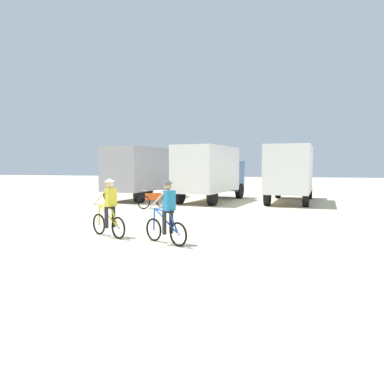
{
  "coord_description": "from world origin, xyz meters",
  "views": [
    {
      "loc": [
        3.66,
        -10.91,
        2.22
      ],
      "look_at": [
        -0.19,
        4.08,
        1.1
      ],
      "focal_mm": 34.56,
      "sensor_mm": 36.0,
      "label": 1
    }
  ],
  "objects_px": {
    "box_truck_white_box": "(211,171)",
    "cyclist_cowboy_hat": "(167,214)",
    "box_truck_grey_hauler": "(143,171)",
    "box_truck_avon_van": "(290,171)",
    "bicycle_spare": "(153,201)",
    "cyclist_orange_shirt": "(109,210)"
  },
  "relations": [
    {
      "from": "box_truck_white_box",
      "to": "cyclist_orange_shirt",
      "type": "relative_size",
      "value": 3.87
    },
    {
      "from": "box_truck_grey_hauler",
      "to": "bicycle_spare",
      "type": "height_order",
      "value": "box_truck_grey_hauler"
    },
    {
      "from": "box_truck_white_box",
      "to": "cyclist_cowboy_hat",
      "type": "height_order",
      "value": "box_truck_white_box"
    },
    {
      "from": "box_truck_grey_hauler",
      "to": "bicycle_spare",
      "type": "relative_size",
      "value": 5.48
    },
    {
      "from": "cyclist_cowboy_hat",
      "to": "box_truck_white_box",
      "type": "bearing_deg",
      "value": 95.95
    },
    {
      "from": "box_truck_grey_hauler",
      "to": "box_truck_avon_van",
      "type": "relative_size",
      "value": 1.0
    },
    {
      "from": "cyclist_cowboy_hat",
      "to": "cyclist_orange_shirt",
      "type": "bearing_deg",
      "value": 165.23
    },
    {
      "from": "cyclist_cowboy_hat",
      "to": "bicycle_spare",
      "type": "xyz_separation_m",
      "value": [
        -3.39,
        8.02,
        -0.45
      ]
    },
    {
      "from": "box_truck_avon_van",
      "to": "cyclist_orange_shirt",
      "type": "height_order",
      "value": "box_truck_avon_van"
    },
    {
      "from": "box_truck_avon_van",
      "to": "bicycle_spare",
      "type": "distance_m",
      "value": 8.65
    },
    {
      "from": "box_truck_avon_van",
      "to": "cyclist_cowboy_hat",
      "type": "xyz_separation_m",
      "value": [
        -3.46,
        -13.1,
        -1.03
      ]
    },
    {
      "from": "box_truck_white_box",
      "to": "cyclist_cowboy_hat",
      "type": "relative_size",
      "value": 3.87
    },
    {
      "from": "cyclist_orange_shirt",
      "to": "box_truck_avon_van",
      "type": "bearing_deg",
      "value": 66.33
    },
    {
      "from": "box_truck_grey_hauler",
      "to": "cyclist_cowboy_hat",
      "type": "relative_size",
      "value": 3.83
    },
    {
      "from": "box_truck_white_box",
      "to": "box_truck_avon_van",
      "type": "xyz_separation_m",
      "value": [
        4.76,
        0.56,
        0.0
      ]
    },
    {
      "from": "box_truck_white_box",
      "to": "box_truck_avon_van",
      "type": "height_order",
      "value": "same"
    },
    {
      "from": "box_truck_white_box",
      "to": "cyclist_cowboy_hat",
      "type": "bearing_deg",
      "value": -84.05
    },
    {
      "from": "box_truck_grey_hauler",
      "to": "bicycle_spare",
      "type": "bearing_deg",
      "value": -62.36
    },
    {
      "from": "box_truck_white_box",
      "to": "bicycle_spare",
      "type": "xyz_separation_m",
      "value": [
        -2.08,
        -4.53,
        -1.48
      ]
    },
    {
      "from": "box_truck_avon_van",
      "to": "cyclist_orange_shirt",
      "type": "relative_size",
      "value": 3.81
    },
    {
      "from": "bicycle_spare",
      "to": "box_truck_white_box",
      "type": "bearing_deg",
      "value": 65.3
    },
    {
      "from": "box_truck_grey_hauler",
      "to": "box_truck_avon_van",
      "type": "distance_m",
      "value": 9.34
    }
  ]
}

